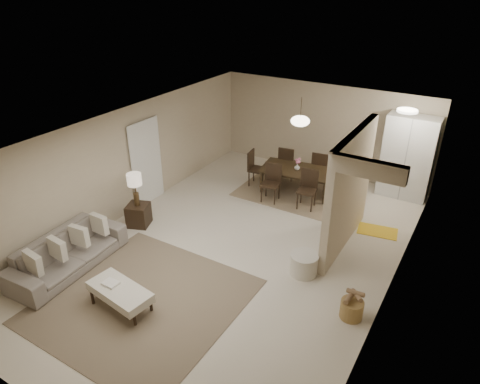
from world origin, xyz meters
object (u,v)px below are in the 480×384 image
Objects in this scene: ottoman_bench at (120,292)px; round_pouf at (304,264)px; wicker_basket at (352,309)px; side_table at (139,215)px; pantry_cabinet at (408,157)px; dining_table at (296,181)px; sofa at (68,253)px.

round_pouf is (2.28, 2.46, -0.13)m from ottoman_bench.
ottoman_bench is at bearing -152.22° from wicker_basket.
side_table is (-1.62, 2.18, -0.08)m from ottoman_bench.
side_table is at bearing -175.80° from round_pouf.
pantry_cabinet is at bearing 78.67° from round_pouf.
dining_table is (-1.54, 3.02, 0.11)m from round_pouf.
dining_table is (0.74, 5.49, -0.02)m from ottoman_bench.
ottoman_bench is at bearing -114.98° from pantry_cabinet.
pantry_cabinet reaches higher than dining_table.
sofa is at bearing -151.27° from round_pouf.
side_table reaches higher than round_pouf.
pantry_cabinet is at bearing 18.81° from dining_table.
dining_table reaches higher than ottoman_bench.
ottoman_bench is at bearing -53.34° from side_table.
sofa reaches higher than wicker_basket.
side_table is at bearing -5.22° from sofa.
round_pouf is 0.30× the size of dining_table.
side_table is 1.33× the size of wicker_basket.
pantry_cabinet is 1.16× the size of dining_table.
round_pouf is (3.90, 0.29, -0.04)m from side_table.
pantry_cabinet is 3.93× the size of round_pouf.
ottoman_bench is 2.72m from side_table.
round_pouf is at bearing 4.20° from side_table.
dining_table is at bearing 116.95° from round_pouf.
ottoman_bench is (-3.13, -6.71, -0.71)m from pantry_cabinet.
wicker_basket is at bearing 35.07° from ottoman_bench.
wicker_basket is (5.09, 1.50, -0.18)m from sofa.
ottoman_bench reaches higher than wicker_basket.
sofa is at bearing -123.40° from dining_table.
dining_table is (-2.39, -1.23, -0.73)m from pantry_cabinet.
wicker_basket is 4.56m from dining_table.
pantry_cabinet reaches higher than ottoman_bench.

